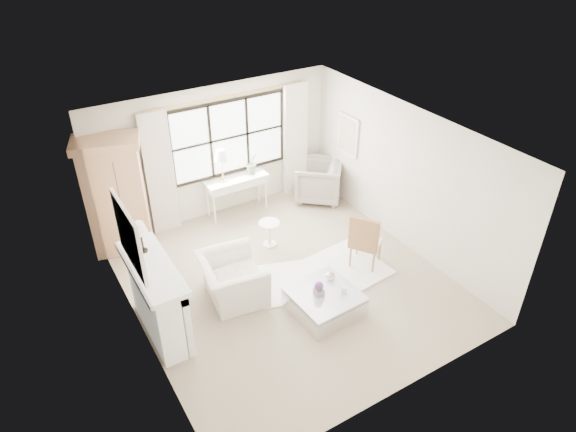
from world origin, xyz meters
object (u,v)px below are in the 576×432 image
club_armchair (232,279)px  coffee_table (324,302)px  console_table (237,195)px  armoire (116,195)px

club_armchair → coffee_table: size_ratio=1.06×
console_table → coffee_table: size_ratio=1.24×
console_table → club_armchair: (-1.27, -2.36, -0.04)m
armoire → coffee_table: size_ratio=2.13×
club_armchair → coffee_table: 1.55m
armoire → coffee_table: armoire is taller
console_table → coffee_table: console_table is taller
armoire → club_armchair: 2.67m
armoire → console_table: 2.51m
armoire → coffee_table: 4.16m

